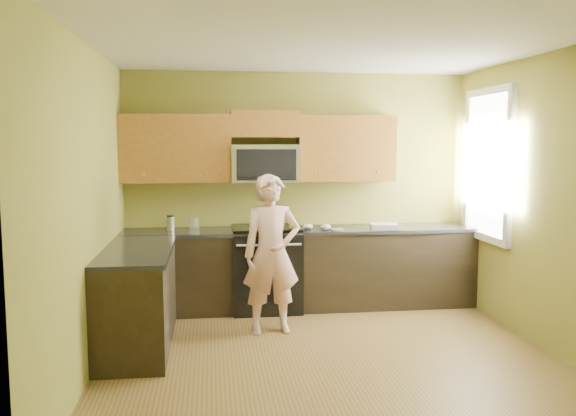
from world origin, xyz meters
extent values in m
plane|color=brown|center=(0.00, 0.00, 0.00)|extent=(4.00, 4.00, 0.00)
plane|color=white|center=(0.00, 0.00, 2.70)|extent=(4.00, 4.00, 0.00)
plane|color=olive|center=(0.00, 2.00, 1.35)|extent=(4.00, 0.00, 4.00)
plane|color=olive|center=(0.00, -2.00, 1.35)|extent=(4.00, 0.00, 4.00)
plane|color=olive|center=(-2.00, 0.00, 1.35)|extent=(0.00, 4.00, 4.00)
plane|color=olive|center=(2.00, 0.00, 1.35)|extent=(0.00, 4.00, 4.00)
cube|color=black|center=(0.00, 1.70, 0.44)|extent=(4.00, 0.60, 0.88)
cube|color=black|center=(-1.70, 0.60, 0.44)|extent=(0.60, 1.60, 0.88)
cube|color=black|center=(0.00, 1.69, 0.90)|extent=(4.00, 0.62, 0.04)
cube|color=black|center=(-1.69, 0.60, 0.90)|extent=(0.62, 1.60, 0.04)
cube|color=brown|center=(-0.40, 1.83, 2.10)|extent=(0.76, 0.33, 0.30)
imported|color=#E47F72|center=(-0.42, 0.85, 0.79)|extent=(0.62, 0.44, 1.58)
cube|color=#B27F47|center=(0.39, 1.54, 0.93)|extent=(0.12, 0.12, 0.01)
ellipsoid|color=silver|center=(0.07, 1.62, 0.95)|extent=(0.14, 0.15, 0.06)
ellipsoid|color=silver|center=(0.25, 1.54, 0.95)|extent=(0.14, 0.15, 0.07)
cube|color=white|center=(0.95, 1.61, 0.95)|extent=(0.34, 0.29, 0.05)
cylinder|color=silver|center=(-1.23, 1.90, 0.98)|extent=(0.09, 0.09, 0.12)
cylinder|color=silver|center=(-1.19, 1.86, 0.98)|extent=(0.09, 0.09, 0.12)
camera|label=1|loc=(-1.01, -4.95, 1.89)|focal=37.27mm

